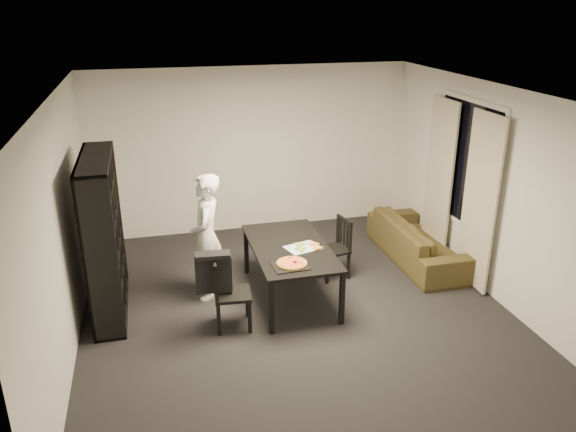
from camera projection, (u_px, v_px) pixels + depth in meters
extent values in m
cube|color=black|center=(296.00, 310.00, 6.81)|extent=(5.00, 5.50, 0.01)
cube|color=white|center=(297.00, 94.00, 5.87)|extent=(5.00, 5.50, 0.01)
cube|color=silver|center=(251.00, 150.00, 8.83)|extent=(5.00, 0.01, 2.60)
cube|color=silver|center=(400.00, 346.00, 3.86)|extent=(5.00, 0.01, 2.60)
cube|color=silver|center=(62.00, 231.00, 5.77)|extent=(0.01, 5.50, 2.60)
cube|color=silver|center=(492.00, 192.00, 6.91)|extent=(0.01, 5.50, 2.60)
cube|color=black|center=(467.00, 164.00, 7.38)|extent=(0.02, 1.40, 1.60)
cube|color=white|center=(466.00, 164.00, 7.38)|extent=(0.03, 1.52, 1.72)
cube|color=#B9B49E|center=(480.00, 202.00, 7.02)|extent=(0.03, 0.70, 2.25)
cube|color=#B9B49E|center=(439.00, 178.00, 7.96)|extent=(0.03, 0.70, 2.25)
cube|color=black|center=(104.00, 236.00, 6.51)|extent=(0.35, 1.50, 1.90)
cube|color=black|center=(290.00, 248.00, 6.90)|extent=(0.92, 1.65, 0.04)
cube|color=black|center=(271.00, 308.00, 6.22)|extent=(0.06, 0.06, 0.65)
cube|color=black|center=(342.00, 299.00, 6.41)|extent=(0.06, 0.06, 0.65)
cube|color=black|center=(246.00, 251.00, 7.63)|extent=(0.06, 0.06, 0.65)
cube|color=black|center=(305.00, 245.00, 7.82)|extent=(0.06, 0.06, 0.65)
cube|color=black|center=(233.00, 294.00, 6.34)|extent=(0.44, 0.44, 0.04)
cube|color=black|center=(216.00, 277.00, 6.23)|extent=(0.08, 0.40, 0.43)
cube|color=black|center=(215.00, 261.00, 6.16)|extent=(0.07, 0.38, 0.05)
cube|color=black|center=(250.00, 317.00, 6.28)|extent=(0.04, 0.04, 0.39)
cube|color=black|center=(247.00, 302.00, 6.60)|extent=(0.04, 0.04, 0.39)
cube|color=black|center=(219.00, 320.00, 6.23)|extent=(0.04, 0.04, 0.39)
cube|color=black|center=(218.00, 304.00, 6.55)|extent=(0.04, 0.04, 0.39)
cube|color=black|center=(332.00, 250.00, 7.51)|extent=(0.44, 0.44, 0.04)
cube|color=black|center=(344.00, 233.00, 7.50)|extent=(0.11, 0.38, 0.41)
cube|color=black|center=(345.00, 220.00, 7.43)|extent=(0.10, 0.36, 0.05)
cube|color=black|center=(316.00, 261.00, 7.66)|extent=(0.04, 0.04, 0.37)
cube|color=black|center=(327.00, 271.00, 7.38)|extent=(0.04, 0.04, 0.37)
cube|color=black|center=(336.00, 257.00, 7.79)|extent=(0.04, 0.04, 0.37)
cube|color=black|center=(349.00, 266.00, 7.51)|extent=(0.04, 0.04, 0.37)
cube|color=black|center=(214.00, 275.00, 6.22)|extent=(0.41, 0.12, 0.43)
cube|color=black|center=(213.00, 255.00, 6.13)|extent=(0.40, 0.21, 0.05)
imported|color=silver|center=(207.00, 237.00, 6.86)|extent=(0.49, 0.65, 1.61)
cube|color=black|center=(290.00, 266.00, 6.37)|extent=(0.41, 0.34, 0.01)
cylinder|color=#A2742F|center=(292.00, 263.00, 6.39)|extent=(0.35, 0.35, 0.02)
cylinder|color=orange|center=(292.00, 262.00, 6.38)|extent=(0.31, 0.31, 0.01)
cube|color=white|center=(303.00, 248.00, 6.84)|extent=(0.47, 0.40, 0.01)
imported|color=#3D2D18|center=(418.00, 241.00, 8.05)|extent=(0.77, 1.98, 0.58)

